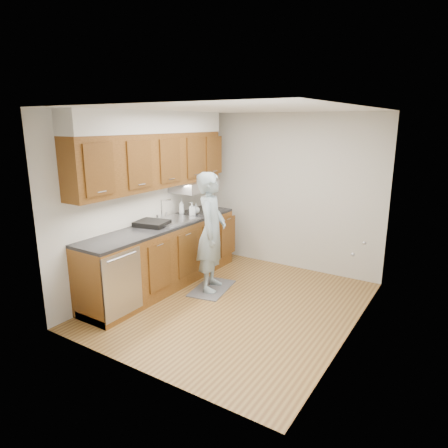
# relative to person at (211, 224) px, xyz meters

# --- Properties ---
(floor) EXTENTS (3.50, 3.50, 0.00)m
(floor) POSITION_rel_person_xyz_m (0.54, -0.26, -0.97)
(floor) COLOR olive
(floor) RESTS_ON ground
(ceiling) EXTENTS (3.50, 3.50, 0.00)m
(ceiling) POSITION_rel_person_xyz_m (0.54, -0.26, 1.53)
(ceiling) COLOR white
(ceiling) RESTS_ON wall_left
(wall_left) EXTENTS (0.02, 3.50, 2.50)m
(wall_left) POSITION_rel_person_xyz_m (-0.96, -0.26, 0.28)
(wall_left) COLOR beige
(wall_left) RESTS_ON floor
(wall_right) EXTENTS (0.02, 3.50, 2.50)m
(wall_right) POSITION_rel_person_xyz_m (2.04, -0.26, 0.28)
(wall_right) COLOR beige
(wall_right) RESTS_ON floor
(wall_back) EXTENTS (3.00, 0.02, 2.50)m
(wall_back) POSITION_rel_person_xyz_m (0.54, 1.49, 0.28)
(wall_back) COLOR beige
(wall_back) RESTS_ON floor
(counter) EXTENTS (0.64, 2.80, 1.30)m
(counter) POSITION_rel_person_xyz_m (-0.66, -0.26, -0.48)
(counter) COLOR brown
(counter) RESTS_ON floor
(upper_cabinets) EXTENTS (0.47, 2.80, 1.21)m
(upper_cabinets) POSITION_rel_person_xyz_m (-0.79, -0.21, 0.98)
(upper_cabinets) COLOR brown
(upper_cabinets) RESTS_ON wall_left
(closet_door) EXTENTS (0.02, 1.22, 2.05)m
(closet_door) POSITION_rel_person_xyz_m (2.03, 0.04, 0.06)
(closet_door) COLOR silver
(closet_door) RESTS_ON wall_right
(floor_mat) EXTENTS (0.59, 0.85, 0.01)m
(floor_mat) POSITION_rel_person_xyz_m (0.00, 0.00, -0.96)
(floor_mat) COLOR slate
(floor_mat) RESTS_ON floor
(person) EXTENTS (0.66, 0.79, 1.91)m
(person) POSITION_rel_person_xyz_m (0.00, 0.00, 0.00)
(person) COLOR #8BA0A9
(person) RESTS_ON floor_mat
(soap_bottle_a) EXTENTS (0.12, 0.12, 0.24)m
(soap_bottle_a) POSITION_rel_person_xyz_m (-0.83, 0.38, 0.09)
(soap_bottle_a) COLOR silver
(soap_bottle_a) RESTS_ON counter
(soap_bottle_b) EXTENTS (0.13, 0.13, 0.21)m
(soap_bottle_b) POSITION_rel_person_xyz_m (-0.64, 0.41, 0.08)
(soap_bottle_b) COLOR silver
(soap_bottle_b) RESTS_ON counter
(soap_bottle_c) EXTENTS (0.16, 0.16, 0.16)m
(soap_bottle_c) POSITION_rel_person_xyz_m (-0.66, 0.53, 0.05)
(soap_bottle_c) COLOR silver
(soap_bottle_c) RESTS_ON counter
(dish_rack) EXTENTS (0.49, 0.44, 0.07)m
(dish_rack) POSITION_rel_person_xyz_m (-0.72, -0.42, 0.01)
(dish_rack) COLOR black
(dish_rack) RESTS_ON counter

